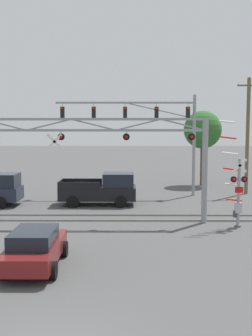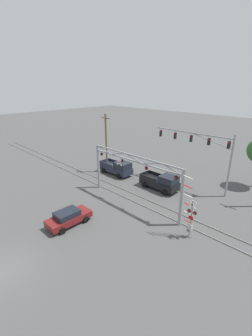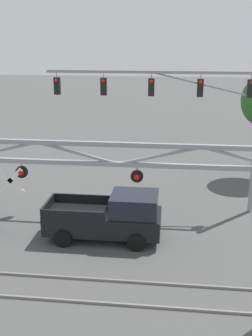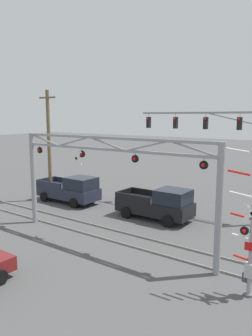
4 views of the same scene
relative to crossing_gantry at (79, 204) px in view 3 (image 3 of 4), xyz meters
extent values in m
cube|color=gray|center=(0.01, 0.28, -3.76)|extent=(80.00, 0.08, 0.10)
cube|color=gray|center=(0.01, 1.72, -3.76)|extent=(80.00, 0.08, 0.10)
cube|color=gray|center=(0.01, 0.00, 1.35)|extent=(12.59, 0.14, 0.14)
cube|color=gray|center=(0.01, 0.00, 1.95)|extent=(12.59, 0.14, 0.14)
cube|color=gray|center=(0.01, 0.00, 1.65)|extent=(2.47, 0.08, 0.68)
cube|color=gray|center=(2.47, 0.00, 1.65)|extent=(2.47, 0.08, 0.68)
cube|color=gray|center=(4.92, 0.00, 1.65)|extent=(2.47, 0.08, 0.68)
cylinder|color=black|center=(-1.78, 0.00, 0.99)|extent=(0.38, 0.10, 0.38)
sphere|color=red|center=(-1.78, -0.07, 0.99)|extent=(0.18, 0.18, 0.18)
cylinder|color=gray|center=(-1.78, 0.00, 1.23)|extent=(0.04, 0.04, 0.10)
cylinder|color=black|center=(1.80, 0.00, 0.99)|extent=(0.38, 0.10, 0.38)
sphere|color=red|center=(1.80, -0.07, 0.99)|extent=(0.18, 0.18, 0.18)
cylinder|color=gray|center=(1.80, 0.00, 1.23)|extent=(0.04, 0.04, 0.10)
cube|color=white|center=(-2.14, -0.10, 0.73)|extent=(0.88, 0.03, 0.88)
cube|color=white|center=(-2.14, -0.10, 0.73)|extent=(0.88, 0.03, 0.88)
cylinder|color=black|center=(-2.14, -0.12, 0.73)|extent=(0.04, 0.04, 0.02)
cube|color=gray|center=(1.66, 9.14, 3.32)|extent=(10.57, 0.14, 0.14)
cube|color=gray|center=(4.30, 9.14, 2.72)|extent=(5.30, 0.08, 1.28)
cylinder|color=gray|center=(-3.12, 9.14, 3.17)|extent=(0.04, 0.04, 0.30)
cube|color=black|center=(-3.12, 9.14, 2.59)|extent=(0.30, 0.26, 0.86)
sphere|color=red|center=(-3.12, 8.98, 2.89)|extent=(0.18, 0.18, 0.18)
cylinder|color=gray|center=(-0.73, 9.14, 3.17)|extent=(0.04, 0.04, 0.30)
cube|color=black|center=(-0.73, 9.14, 2.59)|extent=(0.30, 0.26, 0.86)
sphere|color=red|center=(-0.73, 8.98, 2.89)|extent=(0.18, 0.18, 0.18)
cylinder|color=gray|center=(1.66, 9.14, 3.17)|extent=(0.04, 0.04, 0.30)
cube|color=black|center=(1.66, 9.14, 2.59)|extent=(0.30, 0.26, 0.86)
sphere|color=red|center=(1.66, 8.98, 2.89)|extent=(0.18, 0.18, 0.18)
cylinder|color=gray|center=(4.05, 9.14, 3.17)|extent=(0.04, 0.04, 0.30)
cube|color=black|center=(4.05, 9.14, 2.59)|extent=(0.30, 0.26, 0.86)
sphere|color=red|center=(4.05, 8.98, 2.89)|extent=(0.18, 0.18, 0.18)
cylinder|color=gray|center=(6.45, 9.14, 3.17)|extent=(0.04, 0.04, 0.30)
cube|color=black|center=(6.45, 9.14, 2.59)|extent=(0.30, 0.26, 0.86)
sphere|color=red|center=(6.45, 8.98, 2.89)|extent=(0.18, 0.18, 0.18)
cube|color=black|center=(-0.18, 5.25, -2.98)|extent=(5.18, 2.05, 0.90)
cube|color=black|center=(1.23, 5.25, -2.08)|extent=(2.05, 1.89, 0.91)
cube|color=black|center=(-1.31, 4.26, -2.33)|extent=(2.73, 0.08, 0.41)
cube|color=black|center=(-1.31, 6.24, -2.33)|extent=(2.73, 0.08, 0.41)
cube|color=black|center=(-2.72, 5.25, -2.33)|extent=(0.10, 1.97, 0.41)
cylinder|color=black|center=(1.42, 4.21, -3.43)|extent=(0.77, 0.24, 0.77)
cylinder|color=black|center=(1.42, 6.29, -3.43)|extent=(0.77, 0.24, 0.77)
cylinder|color=black|center=(-1.79, 4.21, -3.43)|extent=(0.77, 0.24, 0.77)
cylinder|color=black|center=(-1.79, 6.29, -3.43)|extent=(0.77, 0.24, 0.77)
camera|label=1|loc=(1.94, -23.16, 1.65)|focal=45.00mm
camera|label=2|loc=(15.49, -17.00, 9.07)|focal=24.00mm
camera|label=3|loc=(2.87, -11.93, 5.01)|focal=45.00mm
camera|label=4|loc=(10.84, -13.28, 3.06)|focal=35.00mm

